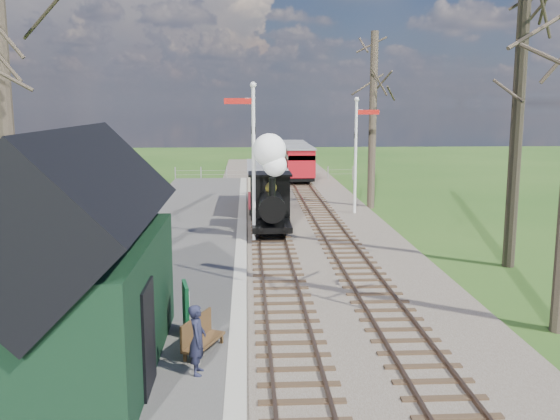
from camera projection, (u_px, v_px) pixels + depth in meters
The scene contains 18 objects.
distant_hills at pixel (268, 285), 74.94m from camera, with size 114.40×48.00×22.02m.
ballast_bed at pixel (294, 214), 30.48m from camera, with size 8.00×60.00×0.10m, color brown.
track_near at pixel (267, 214), 30.40m from camera, with size 1.60×60.00×0.15m.
track_far at pixel (320, 213), 30.54m from camera, with size 1.60×60.00×0.15m.
platform at pixel (177, 254), 22.34m from camera, with size 5.00×44.00×0.20m, color #474442.
coping_strip at pixel (241, 253), 22.46m from camera, with size 0.40×44.00×0.21m, color #B2AD9E.
station_shed at pixel (76, 268), 12.09m from camera, with size 3.25×6.30×4.78m.
semaphore_near at pixel (252, 151), 23.86m from camera, with size 1.22×0.24×6.22m.
semaphore_far at pixel (357, 147), 30.08m from camera, with size 1.22×0.24×5.72m.
bare_trees at pixel (326, 111), 17.89m from camera, with size 15.51×22.39×12.00m.
fence_line at pixel (265, 173), 44.12m from camera, with size 12.60×0.08×1.00m.
locomotive at pixel (270, 191), 25.27m from camera, with size 1.64×3.82×4.10m.
coach at pixel (266, 184), 31.31m from camera, with size 1.91×6.55×2.01m.
red_carriage_a at pixel (299, 163), 42.63m from camera, with size 1.90×4.71×2.00m.
red_carriage_b at pixel (293, 156), 48.04m from camera, with size 1.90×4.71×2.00m.
sign_board at pixel (186, 309), 14.23m from camera, with size 0.24×0.81×1.18m.
bench at pixel (200, 335), 13.22m from camera, with size 0.88×1.38×0.77m.
person at pixel (197, 340), 12.08m from camera, with size 0.51×0.33×1.40m, color #1B1D32.
Camera 1 is at (-0.96, -7.92, 5.42)m, focal length 40.00 mm.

